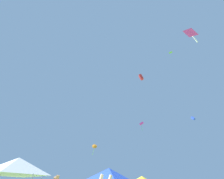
% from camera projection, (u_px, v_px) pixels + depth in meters
% --- Properties ---
extents(canopy_tent_white, '(3.22, 3.22, 3.44)m').
position_uv_depth(canopy_tent_white, '(17.00, 166.00, 9.76)').
color(canopy_tent_white, '#9E9EA3').
rests_on(canopy_tent_white, ground).
extents(canopy_tent_blue, '(2.88, 2.88, 3.09)m').
position_uv_depth(canopy_tent_blue, '(109.00, 175.00, 11.65)').
color(canopy_tent_blue, '#9E9EA3').
rests_on(canopy_tent_blue, ground).
extents(kite_orange_delta, '(0.99, 0.61, 2.05)m').
position_uv_depth(kite_orange_delta, '(94.00, 146.00, 29.35)').
color(kite_orange_delta, orange).
extents(kite_blue_box, '(0.37, 0.73, 0.70)m').
position_uv_depth(kite_blue_box, '(193.00, 118.00, 22.80)').
color(kite_blue_box, blue).
extents(kite_red_box, '(1.08, 0.75, 1.54)m').
position_uv_depth(kite_red_box, '(141.00, 77.00, 34.75)').
color(kite_red_box, red).
extents(kite_magenta_box, '(1.18, 0.81, 2.33)m').
position_uv_depth(kite_magenta_box, '(141.00, 124.00, 38.01)').
color(kite_magenta_box, '#D6389E').
extents(kite_magenta_diamond, '(1.52, 1.43, 2.94)m').
position_uv_depth(kite_magenta_diamond, '(191.00, 33.00, 18.77)').
color(kite_magenta_diamond, '#D6389E').
extents(kite_lime_diamond, '(0.75, 0.56, 0.35)m').
position_uv_depth(kite_lime_diamond, '(170.00, 52.00, 30.06)').
color(kite_lime_diamond, '#75D138').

